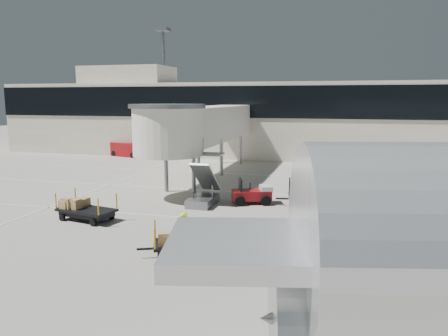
{
  "coord_description": "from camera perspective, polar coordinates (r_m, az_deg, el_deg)",
  "views": [
    {
      "loc": [
        6.59,
        -19.5,
        6.41
      ],
      "look_at": [
        -0.59,
        6.91,
        2.0
      ],
      "focal_mm": 35.0,
      "sensor_mm": 36.0,
      "label": 1
    }
  ],
  "objects": [
    {
      "name": "minivan",
      "position": [
        34.79,
        16.13,
        -0.23
      ],
      "size": [
        2.34,
        4.42,
        1.6
      ],
      "rotation": [
        0.0,
        0.0,
        0.14
      ],
      "color": "silver",
      "rests_on": "ground"
    },
    {
      "name": "ground_worker",
      "position": [
        17.65,
        -5.26,
        -8.88
      ],
      "size": [
        0.7,
        0.46,
        1.92
      ],
      "primitive_type": "imported",
      "rotation": [
        0.0,
        0.0,
        0.0
      ],
      "color": "#BFEA18",
      "rests_on": "ground"
    },
    {
      "name": "belt_loader",
      "position": [
        49.44,
        -12.43,
        2.37
      ],
      "size": [
        4.38,
        2.69,
        1.98
      ],
      "rotation": [
        0.0,
        0.0,
        -0.3
      ],
      "color": "maroon",
      "rests_on": "ground"
    },
    {
      "name": "baggage_tug",
      "position": [
        26.81,
        3.76,
        -3.45
      ],
      "size": [
        2.63,
        2.17,
        1.57
      ],
      "rotation": [
        0.0,
        0.0,
        0.34
      ],
      "color": "maroon",
      "rests_on": "ground"
    },
    {
      "name": "suitcase_cart",
      "position": [
        26.52,
        12.11,
        -3.74
      ],
      "size": [
        4.21,
        2.19,
        1.61
      ],
      "rotation": [
        0.0,
        0.0,
        0.16
      ],
      "color": "black",
      "rests_on": "ground"
    },
    {
      "name": "terminal",
      "position": [
        49.98,
        7.24,
        6.44
      ],
      "size": [
        64.0,
        12.11,
        15.2
      ],
      "color": "beige",
      "rests_on": "ground"
    },
    {
      "name": "box_cart_near",
      "position": [
        18.18,
        -4.24,
        -9.67
      ],
      "size": [
        3.6,
        2.51,
        1.41
      ],
      "rotation": [
        0.0,
        0.0,
        0.41
      ],
      "color": "black",
      "rests_on": "ground"
    },
    {
      "name": "lane_markings",
      "position": [
        30.42,
        1.05,
        -3.0
      ],
      "size": [
        40.0,
        30.0,
        0.02
      ],
      "color": "silver",
      "rests_on": "ground"
    },
    {
      "name": "jet_bridge",
      "position": [
        33.54,
        -3.2,
        5.5
      ],
      "size": [
        5.7,
        20.4,
        6.03
      ],
      "color": "silver",
      "rests_on": "ground"
    },
    {
      "name": "box_cart_far",
      "position": [
        24.18,
        -17.25,
        -5.2
      ],
      "size": [
        3.84,
        2.1,
        1.47
      ],
      "rotation": [
        0.0,
        0.0,
        -0.2
      ],
      "color": "black",
      "rests_on": "ground"
    },
    {
      "name": "ground",
      "position": [
        21.56,
        -3.35,
        -8.16
      ],
      "size": [
        140.0,
        140.0,
        0.0
      ],
      "primitive_type": "plane",
      "color": "#ADA99A",
      "rests_on": "ground"
    }
  ]
}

